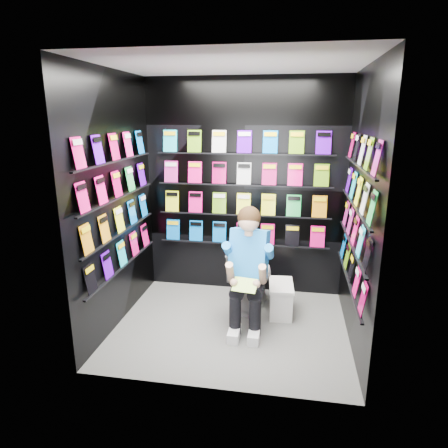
# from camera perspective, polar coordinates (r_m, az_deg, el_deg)

# --- Properties ---
(floor) EXTENTS (2.40, 2.40, 0.00)m
(floor) POSITION_cam_1_polar(r_m,az_deg,el_deg) (4.35, 0.99, -14.46)
(floor) COLOR #575755
(floor) RESTS_ON ground
(ceiling) EXTENTS (2.40, 2.40, 0.00)m
(ceiling) POSITION_cam_1_polar(r_m,az_deg,el_deg) (3.80, 1.18, 21.94)
(ceiling) COLOR white
(ceiling) RESTS_ON floor
(wall_back) EXTENTS (2.40, 0.04, 2.60)m
(wall_back) POSITION_cam_1_polar(r_m,az_deg,el_deg) (4.85, 2.89, 5.06)
(wall_back) COLOR black
(wall_back) RESTS_ON floor
(wall_front) EXTENTS (2.40, 0.04, 2.60)m
(wall_front) POSITION_cam_1_polar(r_m,az_deg,el_deg) (2.92, -1.93, -1.83)
(wall_front) COLOR black
(wall_front) RESTS_ON floor
(wall_left) EXTENTS (0.04, 2.00, 2.60)m
(wall_left) POSITION_cam_1_polar(r_m,az_deg,el_deg) (4.22, -15.26, 3.00)
(wall_left) COLOR black
(wall_left) RESTS_ON floor
(wall_right) EXTENTS (0.04, 2.00, 2.60)m
(wall_right) POSITION_cam_1_polar(r_m,az_deg,el_deg) (3.88, 18.87, 1.66)
(wall_right) COLOR black
(wall_right) RESTS_ON floor
(comics_back) EXTENTS (2.10, 0.06, 1.37)m
(comics_back) POSITION_cam_1_polar(r_m,az_deg,el_deg) (4.81, 2.85, 5.05)
(comics_back) COLOR #F4107B
(comics_back) RESTS_ON wall_back
(comics_left) EXTENTS (0.06, 1.70, 1.37)m
(comics_left) POSITION_cam_1_polar(r_m,az_deg,el_deg) (4.21, -14.90, 3.06)
(comics_left) COLOR #F4107B
(comics_left) RESTS_ON wall_left
(comics_right) EXTENTS (0.06, 1.70, 1.37)m
(comics_right) POSITION_cam_1_polar(r_m,az_deg,el_deg) (3.88, 18.44, 1.76)
(comics_right) COLOR #F4107B
(comics_right) RESTS_ON wall_right
(toilet) EXTENTS (0.53, 0.81, 0.73)m
(toilet) POSITION_cam_1_polar(r_m,az_deg,el_deg) (4.64, 4.06, -7.48)
(toilet) COLOR white
(toilet) RESTS_ON floor
(longbox) EXTENTS (0.27, 0.45, 0.33)m
(longbox) POSITION_cam_1_polar(r_m,az_deg,el_deg) (4.58, 8.08, -10.70)
(longbox) COLOR silver
(longbox) RESTS_ON floor
(longbox_lid) EXTENTS (0.29, 0.48, 0.03)m
(longbox_lid) POSITION_cam_1_polar(r_m,az_deg,el_deg) (4.51, 8.17, -8.65)
(longbox_lid) COLOR silver
(longbox_lid) RESTS_ON longbox
(reader) EXTENTS (0.63, 0.83, 1.40)m
(reader) POSITION_cam_1_polar(r_m,az_deg,el_deg) (4.14, 3.62, -4.36)
(reader) COLOR blue
(reader) RESTS_ON toilet
(held_comic) EXTENTS (0.25, 0.17, 0.10)m
(held_comic) POSITION_cam_1_polar(r_m,az_deg,el_deg) (3.89, 3.00, -8.71)
(held_comic) COLOR green
(held_comic) RESTS_ON reader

